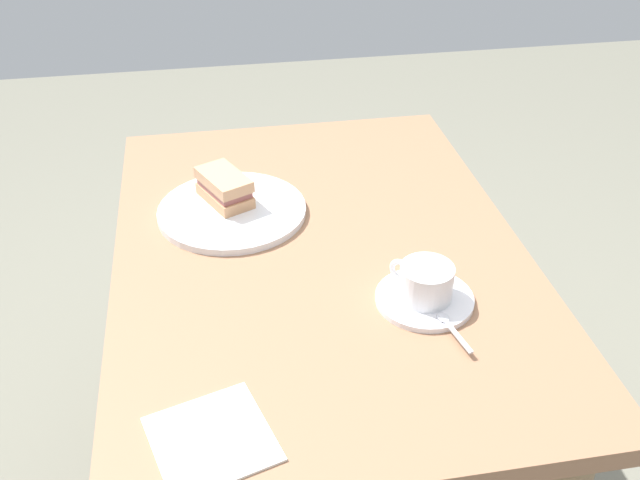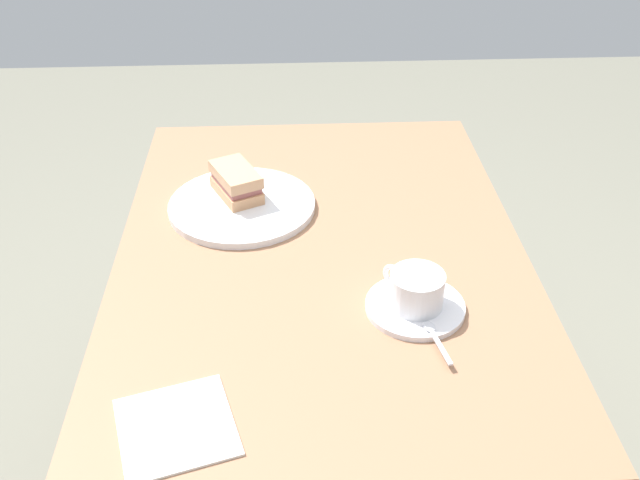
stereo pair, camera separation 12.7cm
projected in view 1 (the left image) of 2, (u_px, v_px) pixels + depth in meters
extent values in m
cube|color=#96694B|center=(320.00, 255.00, 1.32)|extent=(1.05, 0.74, 0.03)
cylinder|color=#8E7252|center=(399.00, 265.00, 1.94)|extent=(0.07, 0.07, 0.73)
cylinder|color=#8E7252|center=(177.00, 288.00, 1.86)|extent=(0.07, 0.07, 0.73)
cylinder|color=white|center=(232.00, 211.00, 1.40)|extent=(0.29, 0.29, 0.01)
cube|color=tan|center=(225.00, 196.00, 1.41)|extent=(0.14, 0.11, 0.02)
cube|color=#95534E|center=(224.00, 188.00, 1.40)|extent=(0.13, 0.10, 0.01)
cube|color=tan|center=(224.00, 180.00, 1.39)|extent=(0.14, 0.11, 0.02)
cylinder|color=white|center=(424.00, 299.00, 1.18)|extent=(0.16, 0.16, 0.01)
cylinder|color=white|center=(426.00, 282.00, 1.16)|extent=(0.09, 0.09, 0.06)
cylinder|color=#AC7B41|center=(427.00, 270.00, 1.14)|extent=(0.08, 0.08, 0.01)
torus|color=white|center=(401.00, 271.00, 1.18)|extent=(0.04, 0.03, 0.04)
cube|color=silver|center=(458.00, 337.00, 1.09)|extent=(0.08, 0.02, 0.00)
ellipsoid|color=silver|center=(443.00, 317.00, 1.13)|extent=(0.03, 0.02, 0.01)
cube|color=white|center=(212.00, 439.00, 0.94)|extent=(0.19, 0.19, 0.00)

